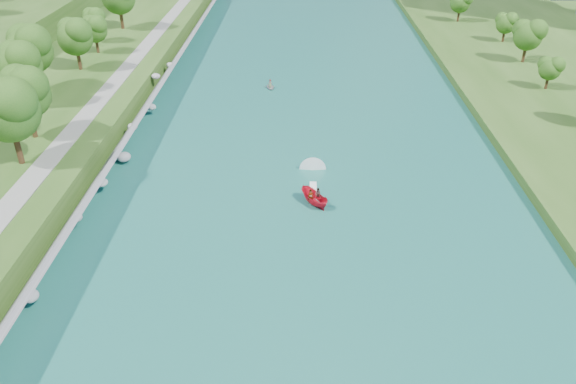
{
  "coord_description": "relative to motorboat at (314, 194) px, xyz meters",
  "views": [
    {
      "loc": [
        -0.9,
        -46.76,
        35.87
      ],
      "look_at": [
        -2.16,
        9.96,
        2.5
      ],
      "focal_mm": 35.0,
      "sensor_mm": 36.0,
      "label": 1
    }
  ],
  "objects": [
    {
      "name": "riprap_bank",
      "position": [
        -26.79,
        7.15,
        0.9
      ],
      "size": [
        3.81,
        236.0,
        4.05
      ],
      "color": "slate",
      "rests_on": "ground"
    },
    {
      "name": "raft",
      "position": [
        -7.29,
        39.17,
        -0.42
      ],
      "size": [
        2.51,
        3.12,
        1.67
      ],
      "rotation": [
        0.0,
        0.0,
        0.21
      ],
      "color": "gray",
      "rests_on": "river_water"
    },
    {
      "name": "trees_east",
      "position": [
        40.3,
        23.94,
        4.74
      ],
      "size": [
        14.83,
        144.73,
        9.95
      ],
      "color": "#184E14",
      "rests_on": "berm_east"
    },
    {
      "name": "ground",
      "position": [
        -0.95,
        -12.38,
        -0.89
      ],
      "size": [
        260.0,
        260.0,
        0.0
      ],
      "primitive_type": "plane",
      "color": "#2D5119",
      "rests_on": "ground"
    },
    {
      "name": "motorboat",
      "position": [
        0.0,
        0.0,
        0.0
      ],
      "size": [
        4.09,
        19.19,
        2.22
      ],
      "rotation": [
        0.0,
        0.0,
        3.76
      ],
      "color": "red",
      "rests_on": "river_water"
    },
    {
      "name": "riverside_path",
      "position": [
        -33.45,
        7.62,
        2.66
      ],
      "size": [
        3.0,
        200.0,
        0.1
      ],
      "primitive_type": "cube",
      "color": "gray",
      "rests_on": "berm_west"
    },
    {
      "name": "river_water",
      "position": [
        -0.95,
        7.62,
        -0.84
      ],
      "size": [
        55.0,
        240.0,
        0.1
      ],
      "primitive_type": "cube",
      "color": "#195F51",
      "rests_on": "ground"
    }
  ]
}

